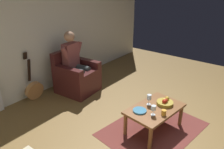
# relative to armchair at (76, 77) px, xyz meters

# --- Properties ---
(ground_plane) EXTENTS (7.34, 7.34, 0.00)m
(ground_plane) POSITION_rel_armchair_xyz_m (0.11, 2.27, -0.33)
(ground_plane) COLOR brown
(wall_back) EXTENTS (6.52, 0.06, 2.58)m
(wall_back) POSITION_rel_armchair_xyz_m (0.11, -0.62, 0.96)
(wall_back) COLOR silver
(wall_back) RESTS_ON ground
(rug) EXTENTS (1.78, 1.39, 0.01)m
(rug) POSITION_rel_armchair_xyz_m (0.20, 1.99, -0.32)
(rug) COLOR brown
(rug) RESTS_ON ground
(armchair) EXTENTS (0.80, 0.82, 0.89)m
(armchair) POSITION_rel_armchair_xyz_m (0.00, 0.00, 0.00)
(armchair) COLOR #401818
(armchair) RESTS_ON ground
(person_seated) EXTENTS (0.61, 0.57, 1.31)m
(person_seated) POSITION_rel_armchair_xyz_m (0.00, -0.01, 0.38)
(person_seated) COLOR brown
(person_seated) RESTS_ON ground
(coffee_table) EXTENTS (1.00, 0.70, 0.41)m
(coffee_table) POSITION_rel_armchair_xyz_m (0.20, 1.99, 0.02)
(coffee_table) COLOR brown
(coffee_table) RESTS_ON ground
(guitar) EXTENTS (0.38, 0.25, 0.98)m
(guitar) POSITION_rel_armchair_xyz_m (0.79, -0.42, -0.10)
(guitar) COLOR #AC7542
(guitar) RESTS_ON ground
(wine_glass_near) EXTENTS (0.07, 0.07, 0.18)m
(wine_glass_near) POSITION_rel_armchair_xyz_m (0.17, 1.86, 0.20)
(wine_glass_near) COLOR silver
(wine_glass_near) RESTS_ON coffee_table
(wine_glass_far) EXTENTS (0.07, 0.07, 0.16)m
(wine_glass_far) POSITION_rel_armchair_xyz_m (0.40, 2.06, 0.19)
(wine_glass_far) COLOR silver
(wine_glass_far) RESTS_ON coffee_table
(fruit_bowl) EXTENTS (0.26, 0.26, 0.11)m
(fruit_bowl) POSITION_rel_armchair_xyz_m (0.00, 2.06, 0.12)
(fruit_bowl) COLOR olive
(fruit_bowl) RESTS_ON coffee_table
(decorative_dish) EXTENTS (0.21, 0.21, 0.02)m
(decorative_dish) POSITION_rel_armchair_xyz_m (0.43, 1.85, 0.09)
(decorative_dish) COLOR teal
(decorative_dish) RESTS_ON coffee_table
(candle_jar) EXTENTS (0.07, 0.07, 0.09)m
(candle_jar) POSITION_rel_armchair_xyz_m (0.30, 2.18, 0.13)
(candle_jar) COLOR gold
(candle_jar) RESTS_ON coffee_table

